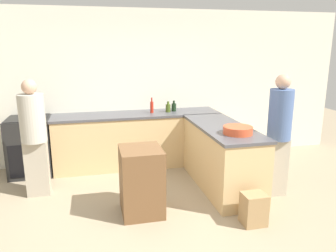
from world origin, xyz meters
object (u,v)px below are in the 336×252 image
at_px(range_oven, 30,146).
at_px(wine_bottle_dark, 174,107).
at_px(mixing_bowl, 238,130).
at_px(paper_bag, 254,209).
at_px(hot_sauce_bottle, 152,107).
at_px(person_at_peninsula, 279,131).
at_px(island_table, 141,181).
at_px(olive_oil_bottle, 168,108).
at_px(person_by_range, 34,134).

relative_size(range_oven, wine_bottle_dark, 5.02).
distance_m(mixing_bowl, paper_bag, 1.04).
xyz_separation_m(hot_sauce_bottle, person_at_peninsula, (1.47, -1.62, -0.11)).
relative_size(island_table, olive_oil_bottle, 4.54).
xyz_separation_m(wine_bottle_dark, person_at_peninsula, (1.06, -1.67, -0.08)).
bearing_deg(paper_bag, wine_bottle_dark, 99.27).
bearing_deg(wine_bottle_dark, mixing_bowl, -75.26).
height_order(island_table, person_at_peninsula, person_at_peninsula).
bearing_deg(hot_sauce_bottle, person_by_range, -154.78).
distance_m(person_by_range, paper_bag, 3.05).
bearing_deg(paper_bag, olive_oil_bottle, 102.32).
relative_size(island_table, mixing_bowl, 2.19).
distance_m(island_table, mixing_bowl, 1.43).
bearing_deg(person_at_peninsula, wine_bottle_dark, 122.51).
relative_size(hot_sauce_bottle, paper_bag, 0.69).
height_order(island_table, mixing_bowl, mixing_bowl).
xyz_separation_m(island_table, person_at_peninsula, (1.93, 0.08, 0.51)).
height_order(range_oven, mixing_bowl, mixing_bowl).
bearing_deg(olive_oil_bottle, person_by_range, -157.88).
bearing_deg(person_by_range, range_oven, 104.24).
bearing_deg(island_table, range_oven, 132.48).
relative_size(mixing_bowl, hot_sauce_bottle, 1.47).
bearing_deg(paper_bag, island_table, 154.70).
xyz_separation_m(mixing_bowl, wine_bottle_dark, (-0.44, 1.68, 0.02)).
bearing_deg(person_by_range, wine_bottle_dark, 22.23).
bearing_deg(paper_bag, hot_sauce_bottle, 109.02).
distance_m(person_at_peninsula, paper_bag, 1.21).
distance_m(island_table, person_at_peninsula, 2.00).
bearing_deg(hot_sauce_bottle, person_at_peninsula, -47.69).
distance_m(range_oven, olive_oil_bottle, 2.38).
bearing_deg(island_table, person_by_range, 147.76).
xyz_separation_m(island_table, paper_bag, (1.25, -0.59, -0.23)).
bearing_deg(mixing_bowl, hot_sauce_bottle, 117.54).
xyz_separation_m(wine_bottle_dark, paper_bag, (0.38, -2.34, -0.82)).
relative_size(hot_sauce_bottle, wine_bottle_dark, 1.40).
relative_size(person_by_range, person_at_peninsula, 0.96).
bearing_deg(range_oven, paper_bag, -39.27).
height_order(island_table, olive_oil_bottle, olive_oil_bottle).
xyz_separation_m(range_oven, island_table, (1.57, -1.71, -0.05)).
height_order(person_by_range, paper_bag, person_by_range).
distance_m(hot_sauce_bottle, olive_oil_bottle, 0.29).
distance_m(wine_bottle_dark, paper_bag, 2.51).
height_order(hot_sauce_bottle, wine_bottle_dark, hot_sauce_bottle).
xyz_separation_m(person_by_range, person_at_peninsula, (3.28, -0.77, 0.04)).
distance_m(hot_sauce_bottle, person_at_peninsula, 2.19).
bearing_deg(island_table, hot_sauce_bottle, 74.96).
height_order(island_table, person_by_range, person_by_range).
xyz_separation_m(island_table, olive_oil_bottle, (0.75, 1.70, 0.59)).
relative_size(range_oven, island_table, 1.11).
distance_m(wine_bottle_dark, person_at_peninsula, 1.98).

